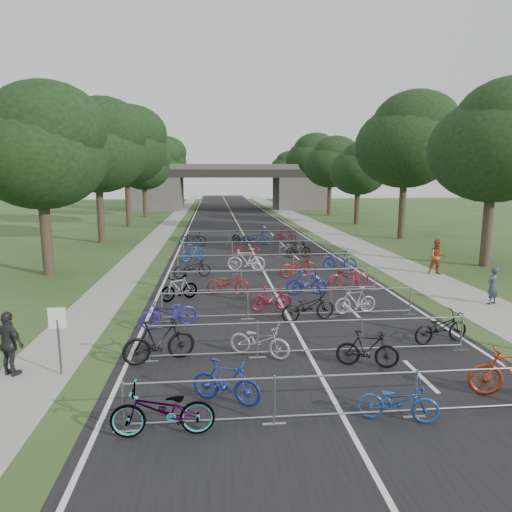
{
  "coord_description": "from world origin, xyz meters",
  "views": [
    {
      "loc": [
        -2.75,
        -8.76,
        5.15
      ],
      "look_at": [
        -0.55,
        14.38,
        1.1
      ],
      "focal_mm": 32.0,
      "sensor_mm": 36.0,
      "label": 1
    }
  ],
  "objects": [
    {
      "name": "tree_right_2",
      "position": [
        13.11,
        39.93,
        5.95
      ],
      "size": [
        6.16,
        6.16,
        9.39
      ],
      "color": "#33261C",
      "rests_on": "ground"
    },
    {
      "name": "bike_22",
      "position": [
        2.72,
        19.84,
        0.52
      ],
      "size": [
        1.8,
        0.9,
        1.04
      ],
      "primitive_type": "imported",
      "rotation": [
        0.0,
        0.0,
        1.82
      ],
      "color": "black",
      "rests_on": "ground"
    },
    {
      "name": "bike_18",
      "position": [
        1.65,
        14.22,
        0.56
      ],
      "size": [
        2.26,
        1.37,
        1.12
      ],
      "primitive_type": "imported",
      "rotation": [
        0.0,
        0.0,
        1.89
      ],
      "color": "maroon",
      "rests_on": "ground"
    },
    {
      "name": "barrier_row_6",
      "position": [
        0.0,
        26.0,
        0.55
      ],
      "size": [
        9.7,
        0.08,
        1.1
      ],
      "color": "#929499",
      "rests_on": "ground"
    },
    {
      "name": "bike_5",
      "position": [
        -1.46,
        3.7,
        0.48
      ],
      "size": [
        1.93,
        1.43,
        0.97
      ],
      "primitive_type": "imported",
      "rotation": [
        0.0,
        0.0,
        1.09
      ],
      "color": "#AEADB5",
      "rests_on": "ground"
    },
    {
      "name": "bike_21",
      "position": [
        -0.6,
        20.64,
        0.48
      ],
      "size": [
        1.85,
        0.74,
        0.96
      ],
      "primitive_type": "imported",
      "rotation": [
        0.0,
        0.0,
        1.51
      ],
      "color": "maroon",
      "rests_on": "ground"
    },
    {
      "name": "bike_15",
      "position": [
        3.51,
        11.43,
        0.56
      ],
      "size": [
        2.23,
        1.16,
        1.12
      ],
      "primitive_type": "imported",
      "rotation": [
        0.0,
        0.0,
        4.92
      ],
      "color": "maroon",
      "rests_on": "ground"
    },
    {
      "name": "tree_left_1",
      "position": [
        -11.39,
        27.93,
        7.3
      ],
      "size": [
        7.56,
        7.56,
        11.53
      ],
      "color": "#33261C",
      "rests_on": "ground"
    },
    {
      "name": "bike_24",
      "position": [
        -4.3,
        25.81,
        0.54
      ],
      "size": [
        2.16,
        1.15,
        1.08
      ],
      "primitive_type": "imported",
      "rotation": [
        0.0,
        0.0,
        1.35
      ],
      "color": "#929499",
      "rests_on": "ground"
    },
    {
      "name": "road",
      "position": [
        0.0,
        50.0,
        0.01
      ],
      "size": [
        11.0,
        140.0,
        0.01
      ],
      "primitive_type": "cube",
      "color": "black",
      "rests_on": "ground"
    },
    {
      "name": "barrier_row_4",
      "position": [
        0.0,
        15.0,
        0.55
      ],
      "size": [
        9.7,
        0.08,
        1.1
      ],
      "color": "#929499",
      "rests_on": "ground"
    },
    {
      "name": "tree_left_0",
      "position": [
        -11.39,
        15.93,
        6.49
      ],
      "size": [
        6.72,
        6.72,
        10.25
      ],
      "color": "#33261C",
      "rests_on": "ground"
    },
    {
      "name": "bike_1",
      "position": [
        -2.5,
        1.04,
        0.51
      ],
      "size": [
        1.74,
        1.2,
        1.03
      ],
      "primitive_type": "imported",
      "rotation": [
        0.0,
        0.0,
        1.11
      ],
      "color": "navy",
      "rests_on": "ground"
    },
    {
      "name": "bike_11",
      "position": [
        2.59,
        7.52,
        0.51
      ],
      "size": [
        1.76,
        0.77,
        1.02
      ],
      "primitive_type": "imported",
      "rotation": [
        0.0,
        0.0,
        4.89
      ],
      "color": "#9C9CA3",
      "rests_on": "ground"
    },
    {
      "name": "lane_markings",
      "position": [
        0.0,
        50.0,
        0.0
      ],
      "size": [
        0.12,
        140.0,
        0.0
      ],
      "primitive_type": "cube",
      "color": "silver",
      "rests_on": "ground"
    },
    {
      "name": "bike_27",
      "position": [
        2.92,
        26.54,
        0.56
      ],
      "size": [
        1.9,
        1.28,
        1.12
      ],
      "primitive_type": "imported",
      "rotation": [
        0.0,
        0.0,
        1.12
      ],
      "color": "maroon",
      "rests_on": "ground"
    },
    {
      "name": "bike_25",
      "position": [
        -0.5,
        26.66,
        0.5
      ],
      "size": [
        1.67,
        1.22,
        1.0
      ],
      "primitive_type": "imported",
      "rotation": [
        0.0,
        0.0,
        4.2
      ],
      "color": "#929499",
      "rests_on": "ground"
    },
    {
      "name": "bike_12",
      "position": [
        -4.21,
        10.11,
        0.52
      ],
      "size": [
        1.73,
        1.34,
        1.04
      ],
      "primitive_type": "imported",
      "rotation": [
        0.0,
        0.0,
        5.28
      ],
      "color": "#929499",
      "rests_on": "ground"
    },
    {
      "name": "tree_left_2",
      "position": [
        -11.39,
        39.93,
        8.12
      ],
      "size": [
        8.4,
        8.4,
        12.81
      ],
      "color": "#33261C",
      "rests_on": "ground"
    },
    {
      "name": "barrier_row_3",
      "position": [
        0.0,
        11.0,
        0.55
      ],
      "size": [
        9.7,
        0.08,
        1.1
      ],
      "color": "#929499",
      "rests_on": "ground"
    },
    {
      "name": "tree_left_4",
      "position": [
        -11.39,
        63.93,
        7.3
      ],
      "size": [
        7.56,
        7.56,
        11.53
      ],
      "color": "#33261C",
      "rests_on": "ground"
    },
    {
      "name": "bike_20",
      "position": [
        -3.98,
        19.2,
        0.52
      ],
      "size": [
        1.72,
        1.33,
        1.04
      ],
      "primitive_type": "imported",
      "rotation": [
        0.0,
        0.0,
        2.13
      ],
      "color": "navy",
      "rests_on": "ground"
    },
    {
      "name": "bike_16",
      "position": [
        -3.84,
        14.47,
        0.52
      ],
      "size": [
        2.09,
        1.32,
        1.04
      ],
      "primitive_type": "imported",
      "rotation": [
        0.0,
        0.0,
        1.92
      ],
      "color": "black",
      "rests_on": "ground"
    },
    {
      "name": "sidewalk_right",
      "position": [
        8.0,
        50.0,
        0.01
      ],
      "size": [
        3.0,
        140.0,
        0.01
      ],
      "primitive_type": "cube",
      "color": "gray",
      "rests_on": "ground"
    },
    {
      "name": "pedestrian_c",
      "position": [
        -8.07,
        3.07,
        0.86
      ],
      "size": [
        1.08,
        0.87,
        1.72
      ],
      "primitive_type": "imported",
      "rotation": [
        0.0,
        0.0,
        2.61
      ],
      "color": "#272729",
      "rests_on": "ground"
    },
    {
      "name": "bike_7",
      "position": [
        4.3,
        4.27,
        0.5
      ],
      "size": [
        2.0,
        1.04,
        1.0
      ],
      "primitive_type": "imported",
      "rotation": [
        0.0,
        0.0,
        1.78
      ],
      "color": "black",
      "rests_on": "ground"
    },
    {
      "name": "bike_10",
      "position": [
        0.62,
        6.85,
        0.54
      ],
      "size": [
        2.17,
        1.19,
        1.08
      ],
      "primitive_type": "imported",
      "rotation": [
        0.0,
        0.0,
        1.81
      ],
      "color": "black",
      "rests_on": "ground"
    },
    {
      "name": "barrier_row_0",
      "position": [
        0.0,
        0.0,
        0.55
      ],
      "size": [
        9.7,
        0.08,
        1.1
      ],
      "color": "#929499",
      "rests_on": "ground"
    },
    {
      "name": "barrier_row_2",
      "position": [
        0.0,
        7.2,
        0.55
      ],
      "size": [
        9.7,
        0.08,
        1.1
      ],
      "color": "#929499",
      "rests_on": "ground"
    },
    {
      "name": "ground",
      "position": [
        0.0,
        0.0,
        0.0
      ],
      "size": [
        200.0,
        200.0,
        0.0
      ],
      "primitive_type": "plane",
      "color": "#2D481E",
      "rests_on": "ground"
    },
    {
      "name": "tree_left_3",
      "position": [
        -11.39,
        51.93,
        6.49
      ],
      "size": [
        6.72,
        6.72,
        10.25
      ],
      "color": "#33261C",
      "rests_on": "ground"
    },
    {
      "name": "barrier_row_1",
      "position": [
        0.0,
        3.6,
        0.55
      ],
      "size": [
        9.7,
        0.08,
        1.1
      ],
      "color": "#929499",
      "rests_on": "ground"
    },
    {
      "name": "park_sign",
      "position": [
        -6.8,
        3.0,
        1.27
      ],
      "size": [
        0.45,
        0.06,
        1.83
      ],
      "color": "#4C4C51",
      "rests_on": "ground"
    },
    {
      "name": "bike_6",
      "position": [
        1.4,
        2.69,
        0.51
      ],
      "size": [
        1.76,
        0.94,
        1.02
      ],
      "primitive_type": "imported",
      "rotation": [
        0.0,
        0.0,
        1.28
      ],
      "color": "black",
      "rests_on": "ground"
    },
    {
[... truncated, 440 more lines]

